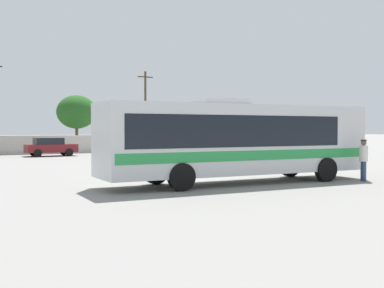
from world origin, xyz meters
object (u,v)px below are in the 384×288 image
(roadside_tree_midright, at_px, (77,112))
(attendant_by_bus_door, at_px, (364,158))
(coach_bus_silver_green, at_px, (236,139))
(utility_pole_near, at_px, (145,109))
(parked_car_third_maroon, at_px, (50,146))

(roadside_tree_midright, bearing_deg, attendant_by_bus_door, -85.50)
(attendant_by_bus_door, relative_size, roadside_tree_midright, 0.31)
(coach_bus_silver_green, distance_m, attendant_by_bus_door, 5.75)
(attendant_by_bus_door, relative_size, utility_pole_near, 0.21)
(parked_car_third_maroon, relative_size, utility_pole_near, 0.48)
(parked_car_third_maroon, bearing_deg, coach_bus_silver_green, -84.13)
(coach_bus_silver_green, xyz_separation_m, utility_pole_near, (9.49, 31.89, 2.59))
(attendant_by_bus_door, xyz_separation_m, roadside_tree_midright, (-2.84, 36.15, 3.04))
(attendant_by_bus_door, distance_m, parked_car_third_maroon, 27.24)
(parked_car_third_maroon, height_order, utility_pole_near, utility_pole_near)
(attendant_by_bus_door, bearing_deg, coach_bus_silver_green, 159.07)
(attendant_by_bus_door, distance_m, utility_pole_near, 34.35)
(parked_car_third_maroon, distance_m, roadside_tree_midright, 11.67)
(attendant_by_bus_door, bearing_deg, roadside_tree_midright, 94.50)
(coach_bus_silver_green, distance_m, roadside_tree_midright, 34.28)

